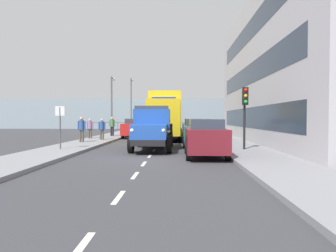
{
  "coord_description": "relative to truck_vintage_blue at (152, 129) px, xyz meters",
  "views": [
    {
      "loc": [
        -1.33,
        12.72,
        1.76
      ],
      "look_at": [
        -0.65,
        -6.18,
        1.25
      ],
      "focal_mm": 30.6,
      "sensor_mm": 36.0,
      "label": 1
    }
  ],
  "objects": [
    {
      "name": "car_silver_kerbside_2",
      "position": [
        -2.65,
        -7.8,
        -0.28
      ],
      "size": [
        1.77,
        4.47,
        1.72
      ],
      "color": "#B7BABF",
      "rests_on": "ground_plane"
    },
    {
      "name": "street_sign",
      "position": [
        4.78,
        0.83,
        0.5
      ],
      "size": [
        0.5,
        0.07,
        2.25
      ],
      "color": "#4C4C4C",
      "rests_on": "sidewalk_right"
    },
    {
      "name": "pedestrian_in_dark_coat",
      "position": [
        4.6,
        -10.18,
        -0.0
      ],
      "size": [
        0.53,
        0.34,
        1.74
      ],
      "color": "black",
      "rests_on": "sidewalk_right"
    },
    {
      "name": "car_grey_oppositeside_1",
      "position": [
        2.46,
        -17.13,
        -0.28
      ],
      "size": [
        1.8,
        4.33,
        1.72
      ],
      "color": "slate",
      "rests_on": "ground_plane"
    },
    {
      "name": "seawall_railing",
      "position": [
        -0.09,
        -28.2,
        -0.26
      ],
      "size": [
        28.08,
        0.08,
        1.2
      ],
      "color": "#4C5156",
      "rests_on": "ground_plane"
    },
    {
      "name": "sea_horizon",
      "position": [
        -0.09,
        -31.8,
        1.32
      ],
      "size": [
        80.0,
        0.8,
        5.0
      ],
      "primitive_type": "cube",
      "color": "#84939E",
      "rests_on": "ground_plane"
    },
    {
      "name": "sidewalk_right",
      "position": [
        4.78,
        -7.47,
        -1.1
      ],
      "size": [
        2.74,
        42.68,
        0.15
      ],
      "primitive_type": "cube",
      "color": "gray",
      "rests_on": "ground_plane"
    },
    {
      "name": "car_red_oppositeside_0",
      "position": [
        2.46,
        -10.18,
        -0.28
      ],
      "size": [
        1.97,
        4.59,
        1.72
      ],
      "color": "#B21E1E",
      "rests_on": "ground_plane"
    },
    {
      "name": "pedestrian_by_lamp",
      "position": [
        5.12,
        -3.47,
        -0.02
      ],
      "size": [
        0.53,
        0.34,
        1.71
      ],
      "color": "#4C473D",
      "rests_on": "sidewalk_right"
    },
    {
      "name": "pedestrian_couple_a",
      "position": [
        4.32,
        -5.65,
        -0.1
      ],
      "size": [
        0.53,
        0.34,
        1.59
      ],
      "color": "#4C473D",
      "rests_on": "sidewalk_right"
    },
    {
      "name": "lamp_post_far",
      "position": [
        4.71,
        -21.61,
        3.0
      ],
      "size": [
        0.32,
        1.14,
        6.81
      ],
      "color": "#59595B",
      "rests_on": "sidewalk_right"
    },
    {
      "name": "lamp_post_promenade",
      "position": [
        4.87,
        -11.4,
        2.35
      ],
      "size": [
        0.32,
        1.14,
        5.57
      ],
      "color": "#59595B",
      "rests_on": "sidewalk_right"
    },
    {
      "name": "sidewalk_left",
      "position": [
        -4.97,
        -7.47,
        -1.1
      ],
      "size": [
        2.74,
        42.68,
        0.15
      ],
      "primitive_type": "cube",
      "color": "gray",
      "rests_on": "ground_plane"
    },
    {
      "name": "car_maroon_kerbside_near",
      "position": [
        -2.65,
        2.6,
        -0.28
      ],
      "size": [
        1.81,
        3.9,
        1.72
      ],
      "color": "maroon",
      "rests_on": "ground_plane"
    },
    {
      "name": "car_teal_kerbside_1",
      "position": [
        -2.65,
        -2.37,
        -0.28
      ],
      "size": [
        1.86,
        4.16,
        1.72
      ],
      "color": "#1E6670",
      "rests_on": "ground_plane"
    },
    {
      "name": "road_centreline_markings",
      "position": [
        -0.09,
        -6.61,
        -1.17
      ],
      "size": [
        0.12,
        38.51,
        0.01
      ],
      "color": "silver",
      "rests_on": "ground_plane"
    },
    {
      "name": "ground_plane",
      "position": [
        -0.09,
        -7.47,
        -1.18
      ],
      "size": [
        80.0,
        80.0,
        0.0
      ],
      "primitive_type": "plane",
      "color": "#38383D"
    },
    {
      "name": "traffic_light_near",
      "position": [
        -4.85,
        0.78,
        1.29
      ],
      "size": [
        0.28,
        0.41,
        3.2
      ],
      "color": "black",
      "rests_on": "sidewalk_left"
    },
    {
      "name": "truck_vintage_blue",
      "position": [
        0.0,
        0.0,
        0.0
      ],
      "size": [
        2.17,
        5.64,
        2.43
      ],
      "color": "black",
      "rests_on": "ground_plane"
    },
    {
      "name": "lorry_cargo_yellow",
      "position": [
        -0.38,
        -7.92,
        0.9
      ],
      "size": [
        2.58,
        8.2,
        3.87
      ],
      "color": "gold",
      "rests_on": "ground_plane"
    },
    {
      "name": "pedestrian_with_bag",
      "position": [
        5.67,
        -7.1,
        -0.1
      ],
      "size": [
        0.53,
        0.34,
        1.58
      ],
      "color": "#4C473D",
      "rests_on": "sidewalk_right"
    },
    {
      "name": "building_terrace",
      "position": [
        -10.02,
        -4.54,
        3.93
      ],
      "size": [
        7.39,
        21.29,
        10.22
      ],
      "color": "#B7B2B7",
      "rests_on": "ground_plane"
    }
  ]
}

